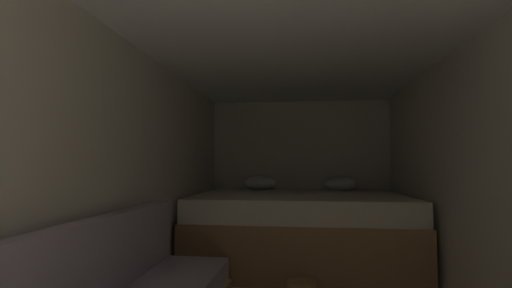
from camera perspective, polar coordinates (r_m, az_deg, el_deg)
The scene contains 5 objects.
wall_back at distance 5.41m, azimuth 6.98°, elevation -4.54°, with size 2.70×0.05×2.14m, color beige.
wall_left at distance 2.95m, azimuth -20.08°, elevation -5.35°, with size 0.05×5.52×2.14m, color beige.
wall_right at distance 2.93m, azimuth 33.81°, elevation -4.99°, with size 0.05×5.52×2.14m, color beige.
ceiling_slab at distance 2.80m, azimuth 6.63°, elevation 17.19°, with size 2.70×5.52×0.05m, color white.
bed at distance 4.49m, azimuth 7.00°, elevation -13.10°, with size 2.48×1.83×1.03m.
Camera 1 is at (0.02, -0.42, 1.18)m, focal length 25.20 mm.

